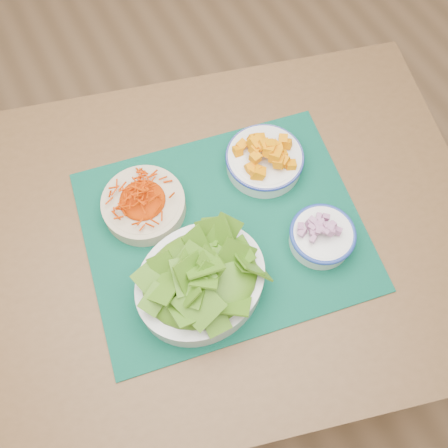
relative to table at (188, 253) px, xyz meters
name	(u,v)px	position (x,y,z in m)	size (l,w,h in m)	color
ground	(237,213)	(0.32, 0.32, -0.66)	(4.00, 4.00, 0.00)	#A2764E
table	(188,253)	(0.00, 0.00, 0.00)	(1.50, 1.19, 0.75)	brown
placemat	(224,230)	(0.08, -0.02, 0.09)	(0.60, 0.49, 0.00)	#033527
carrot_bowl	(143,203)	(-0.05, 0.10, 0.12)	(0.23, 0.23, 0.07)	beige
squash_bowl	(265,157)	(0.24, 0.08, 0.13)	(0.23, 0.23, 0.08)	white
lettuce_bowl	(200,279)	(-0.02, -0.12, 0.15)	(0.31, 0.28, 0.12)	silver
onion_bowl	(322,235)	(0.25, -0.15, 0.13)	(0.16, 0.16, 0.07)	white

